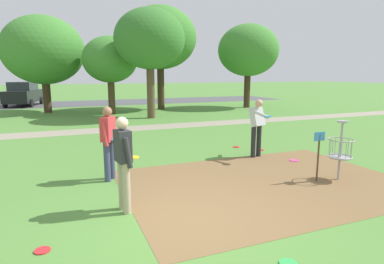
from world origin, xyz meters
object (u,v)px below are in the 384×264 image
object	(u,v)px
frisbee_far_right	(236,147)
tree_near_right	(150,39)
tree_near_left	(248,51)
disc_golf_basket	(338,148)
tree_mid_center	(43,50)
player_waiting_left	(109,139)
frisbee_mid_grass	(294,160)
player_foreground_watching	(123,159)
tree_mid_right	(110,60)
frisbee_scattered_a	(42,250)
parked_car_leftmost	(24,94)
frisbee_near_basket	(288,263)
frisbee_far_left	(260,150)
tree_mid_left	(160,38)
player_throwing	(257,124)

from	to	relation	value
frisbee_far_right	tree_near_right	xyz separation A→B (m)	(-0.73, 8.23, 4.25)
tree_near_left	tree_near_right	size ratio (longest dim) A/B	1.00
disc_golf_basket	tree_near_right	size ratio (longest dim) A/B	0.23
tree_near_left	tree_mid_center	xyz separation A→B (m)	(-13.47, 1.91, -0.22)
frisbee_far_right	tree_near_left	world-z (taller)	tree_near_left
player_waiting_left	frisbee_mid_grass	bearing A→B (deg)	-2.96
disc_golf_basket	tree_near_right	xyz separation A→B (m)	(-1.19, 12.07, 3.51)
player_foreground_watching	tree_mid_right	size ratio (longest dim) A/B	0.37
frisbee_scattered_a	tree_near_right	world-z (taller)	tree_near_right
player_foreground_watching	tree_near_right	bearing A→B (deg)	72.85
disc_golf_basket	tree_mid_right	bearing A→B (deg)	101.27
frisbee_scattered_a	parked_car_leftmost	distance (m)	23.58
tree_near_right	tree_mid_right	bearing A→B (deg)	123.06
player_waiting_left	frisbee_near_basket	size ratio (longest dim) A/B	7.19
frisbee_near_basket	frisbee_far_left	size ratio (longest dim) A/B	0.99
tree_near_right	player_foreground_watching	bearing A→B (deg)	-107.15
player_waiting_left	frisbee_near_basket	bearing A→B (deg)	-69.18
disc_golf_basket	tree_near_left	size ratio (longest dim) A/B	0.23
tree_near_left	tree_mid_left	size ratio (longest dim) A/B	0.86
disc_golf_basket	player_waiting_left	world-z (taller)	player_waiting_left
frisbee_far_right	parked_car_leftmost	size ratio (longest dim) A/B	0.05
frisbee_near_basket	frisbee_far_left	bearing A→B (deg)	59.29
parked_car_leftmost	disc_golf_basket	bearing A→B (deg)	-69.46
frisbee_near_basket	parked_car_leftmost	bearing A→B (deg)	101.86
tree_mid_center	tree_near_left	bearing A→B (deg)	-8.08
frisbee_far_left	parked_car_leftmost	size ratio (longest dim) A/B	0.05
player_throwing	frisbee_far_left	xyz separation A→B (m)	(0.60, 0.66, -0.98)
frisbee_near_basket	frisbee_scattered_a	size ratio (longest dim) A/B	1.10
player_waiting_left	player_throwing	bearing A→B (deg)	6.96
tree_mid_right	parked_car_leftmost	distance (m)	9.90
disc_golf_basket	frisbee_mid_grass	xyz separation A→B (m)	(0.19, 1.71, -0.74)
parked_car_leftmost	tree_mid_right	bearing A→B (deg)	-54.86
tree_mid_right	frisbee_scattered_a	bearing A→B (deg)	-101.83
tree_near_left	parked_car_leftmost	size ratio (longest dim) A/B	1.32
player_waiting_left	tree_near_left	distance (m)	17.84
player_foreground_watching	parked_car_leftmost	size ratio (longest dim) A/B	0.38
tree_mid_right	player_foreground_watching	bearing A→B (deg)	-97.53
frisbee_far_left	tree_near_right	bearing A→B (deg)	97.86
player_waiting_left	parked_car_leftmost	size ratio (longest dim) A/B	0.38
player_throwing	tree_mid_left	size ratio (longest dim) A/B	0.25
frisbee_near_basket	tree_mid_right	world-z (taller)	tree_mid_right
player_throwing	tree_near_left	distance (m)	14.90
frisbee_far_left	tree_near_left	size ratio (longest dim) A/B	0.04
frisbee_mid_grass	frisbee_far_left	xyz separation A→B (m)	(-0.15, 1.45, 0.00)
tree_near_left	tree_near_right	world-z (taller)	tree_near_left
tree_near_left	parked_car_leftmost	distance (m)	17.38
frisbee_scattered_a	tree_mid_center	distance (m)	18.20
frisbee_far_right	parked_car_leftmost	bearing A→B (deg)	113.11
player_waiting_left	tree_near_right	size ratio (longest dim) A/B	0.29
frisbee_far_right	tree_mid_right	xyz separation A→B (m)	(-2.49, 10.93, 3.25)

